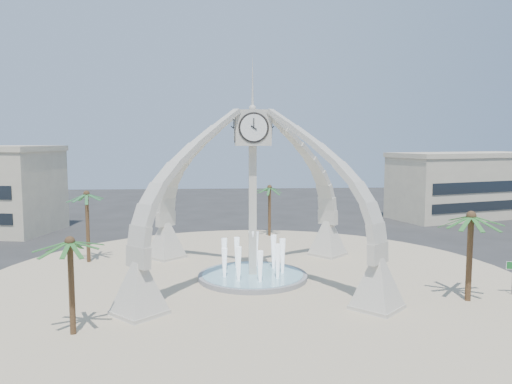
{
  "coord_description": "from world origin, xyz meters",
  "views": [
    {
      "loc": [
        -2.22,
        -35.71,
        10.17
      ],
      "look_at": [
        0.38,
        2.0,
        6.26
      ],
      "focal_mm": 35.0,
      "sensor_mm": 36.0,
      "label": 1
    }
  ],
  "objects": [
    {
      "name": "building_ne",
      "position": [
        30.0,
        28.0,
        4.31
      ],
      "size": [
        21.87,
        14.17,
        8.6
      ],
      "rotation": [
        0.0,
        0.0,
        0.31
      ],
      "color": "beige",
      "rests_on": "ground"
    },
    {
      "name": "palm_north",
      "position": [
        2.82,
        16.54,
        5.16
      ],
      "size": [
        4.28,
        4.28,
        5.86
      ],
      "rotation": [
        0.0,
        0.0,
        0.39
      ],
      "color": "brown",
      "rests_on": "ground"
    },
    {
      "name": "clock_tower",
      "position": [
        -0.0,
        -0.0,
        6.49
      ],
      "size": [
        17.94,
        17.94,
        16.3
      ],
      "color": "beige",
      "rests_on": "ground"
    },
    {
      "name": "plaza",
      "position": [
        0.0,
        0.0,
        0.03
      ],
      "size": [
        40.0,
        40.0,
        0.06
      ],
      "primitive_type": "cylinder",
      "color": "tan",
      "rests_on": "ground"
    },
    {
      "name": "palm_east",
      "position": [
        13.31,
        -5.94,
        5.41
      ],
      "size": [
        5.0,
        5.0,
        6.21
      ],
      "rotation": [
        0.0,
        0.0,
        -0.37
      ],
      "color": "brown",
      "rests_on": "ground"
    },
    {
      "name": "palm_west",
      "position": [
        -13.38,
        6.06,
        5.69
      ],
      "size": [
        3.86,
        3.86,
        6.41
      ],
      "rotation": [
        0.0,
        0.0,
        0.19
      ],
      "color": "brown",
      "rests_on": "ground"
    },
    {
      "name": "fountain",
      "position": [
        0.0,
        0.0,
        0.29
      ],
      "size": [
        8.0,
        8.0,
        3.62
      ],
      "color": "#949496",
      "rests_on": "ground"
    },
    {
      "name": "ground",
      "position": [
        0.0,
        0.0,
        0.0
      ],
      "size": [
        140.0,
        140.0,
        0.0
      ],
      "primitive_type": "plane",
      "color": "#282828",
      "rests_on": "ground"
    },
    {
      "name": "palm_south",
      "position": [
        -10.06,
        -9.84,
        4.92
      ],
      "size": [
        3.7,
        3.7,
        5.62
      ],
      "rotation": [
        0.0,
        0.0,
        -0.11
      ],
      "color": "brown",
      "rests_on": "ground"
    }
  ]
}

